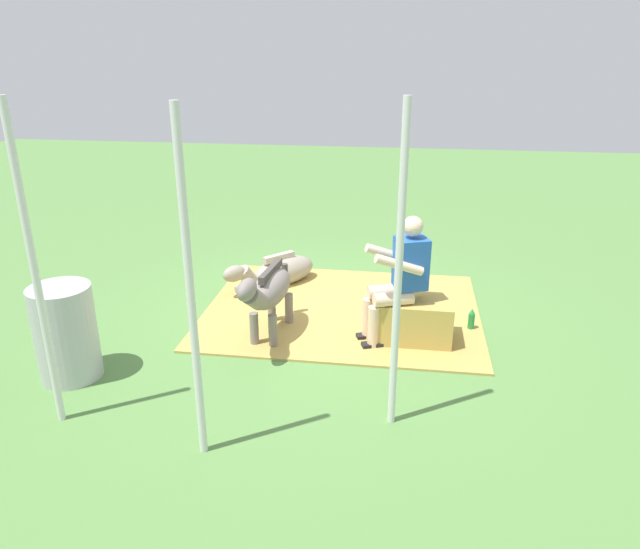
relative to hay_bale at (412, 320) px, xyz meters
The scene contains 11 objects.
ground_plane 1.13m from the hay_bale, 25.40° to the right, with size 24.00×24.00×0.00m, color #568442.
hay_patch 1.04m from the hay_bale, 38.27° to the right, with size 3.12×2.50×0.02m, color tan.
hay_bale is the anchor object (origin of this frame).
person_seated 0.53m from the hay_bale, 14.07° to the left, with size 0.72×0.56×1.34m.
pony_standing 1.51m from the hay_bale, ahead, with size 0.40×1.35×0.89m.
pony_lying 2.12m from the hay_bale, 36.99° to the right, with size 1.10×1.17×0.42m.
soda_bottle 0.72m from the hay_bale, 152.72° to the right, with size 0.07×0.07×0.26m.
water_barrel 3.35m from the hay_bale, 20.58° to the left, with size 0.55×0.55×0.89m, color #B2B2B7.
tent_pole_left 1.81m from the hay_bale, 83.67° to the left, with size 0.06×0.06×2.57m, color silver.
tent_pole_right 3.55m from the hay_bale, 32.61° to the left, with size 0.06×0.06×2.57m, color silver.
tent_pole_mid 2.78m from the hay_bale, 52.70° to the left, with size 0.06×0.06×2.57m, color silver.
Camera 1 is at (-0.85, 6.06, 2.88)m, focal length 33.18 mm.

